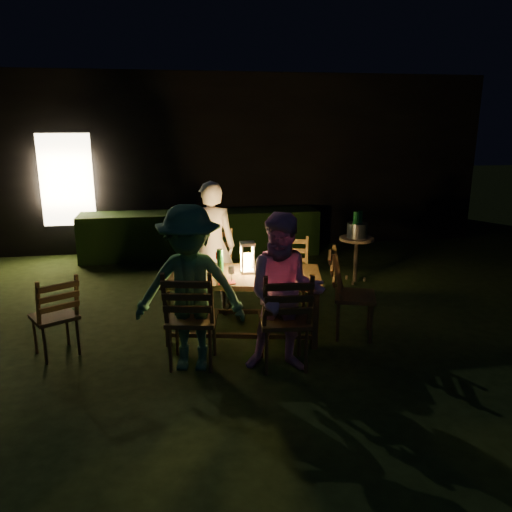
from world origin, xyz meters
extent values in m
plane|color=black|center=(0.00, 0.00, 0.00)|extent=(40.00, 40.00, 0.00)
cube|color=black|center=(0.00, 6.20, 1.60)|extent=(10.00, 4.00, 3.20)
cube|color=#FFE5B2|center=(-2.80, 4.21, 1.35)|extent=(0.90, 0.06, 1.60)
cube|color=black|center=(-0.50, 3.75, 0.40)|extent=(4.20, 0.70, 0.80)
cube|color=#453017|center=(-0.26, 0.21, 0.69)|extent=(1.86, 1.19, 0.06)
cube|color=#453017|center=(-1.10, 0.03, 0.32)|extent=(0.06, 0.06, 0.63)
cube|color=#453017|center=(-0.95, 0.72, 0.32)|extent=(0.06, 0.06, 0.63)
cube|color=#453017|center=(0.43, -0.29, 0.32)|extent=(0.06, 0.06, 0.63)
cube|color=#453017|center=(0.58, 0.40, 0.32)|extent=(0.06, 0.06, 0.63)
cube|color=#453017|center=(-0.86, -0.43, 0.48)|extent=(0.55, 0.54, 0.04)
cube|color=#453017|center=(-0.90, -0.63, 0.78)|extent=(0.49, 0.25, 0.56)
cube|color=#453017|center=(0.02, -0.61, 0.48)|extent=(0.50, 0.48, 0.04)
cube|color=#453017|center=(0.01, -0.81, 0.77)|extent=(0.48, 0.19, 0.55)
cube|color=#453017|center=(-0.54, 1.04, 0.48)|extent=(0.58, 0.56, 0.04)
cube|color=#453017|center=(-0.49, 1.24, 0.78)|extent=(0.49, 0.29, 0.55)
cube|color=#453017|center=(0.43, 0.83, 0.44)|extent=(0.53, 0.52, 0.04)
cube|color=#453017|center=(0.49, 1.01, 0.71)|extent=(0.45, 0.27, 0.50)
cube|color=#453017|center=(0.96, -0.05, 0.47)|extent=(0.56, 0.58, 0.04)
cube|color=#453017|center=(0.77, 0.02, 0.76)|extent=(0.29, 0.48, 0.54)
cube|color=#453017|center=(-2.24, 0.02, 0.42)|extent=(0.55, 0.54, 0.04)
cube|color=#453017|center=(-2.16, -0.13, 0.68)|extent=(0.42, 0.32, 0.48)
imported|color=white|center=(-0.53, 1.11, 0.83)|extent=(0.67, 0.51, 1.65)
imported|color=#E49CCD|center=(0.01, -0.68, 0.78)|extent=(0.86, 0.73, 1.55)
imported|color=#39724C|center=(-0.87, -0.49, 0.81)|extent=(1.15, 0.81, 1.62)
cube|color=white|center=(-0.20, 0.25, 0.73)|extent=(0.15, 0.15, 0.03)
cube|color=white|center=(-0.20, 0.25, 1.05)|extent=(0.16, 0.16, 0.03)
cylinder|color=#FF9E3F|center=(-0.20, 0.25, 0.84)|extent=(0.09, 0.09, 0.18)
cylinder|color=white|center=(-0.75, 0.54, 0.72)|extent=(0.25, 0.25, 0.01)
cylinder|color=white|center=(-0.84, 0.11, 0.72)|extent=(0.25, 0.25, 0.01)
cylinder|color=white|center=(0.23, 0.34, 0.72)|extent=(0.25, 0.25, 0.01)
cylinder|color=white|center=(0.13, -0.09, 0.72)|extent=(0.25, 0.25, 0.01)
cylinder|color=#0F471E|center=(-0.50, 0.27, 0.85)|extent=(0.07, 0.07, 0.28)
cube|color=red|center=(-0.47, -0.07, 0.72)|extent=(0.18, 0.14, 0.01)
cube|color=red|center=(0.22, -0.19, 0.72)|extent=(0.18, 0.14, 0.01)
cube|color=black|center=(-0.93, 0.05, 0.72)|extent=(0.14, 0.07, 0.01)
cylinder|color=#916848|center=(1.68, 1.81, 0.67)|extent=(0.51, 0.51, 0.04)
cylinder|color=#916848|center=(1.68, 1.81, 0.33)|extent=(0.06, 0.06, 0.67)
cylinder|color=#A5A8AD|center=(1.68, 1.81, 0.80)|extent=(0.30, 0.30, 0.22)
cylinder|color=#0F471E|center=(1.63, 1.77, 0.85)|extent=(0.07, 0.07, 0.32)
cylinder|color=#0F471E|center=(1.73, 1.85, 0.85)|extent=(0.07, 0.07, 0.32)
camera|label=1|loc=(-1.01, -5.02, 2.36)|focal=35.00mm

